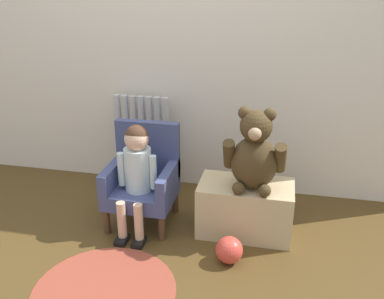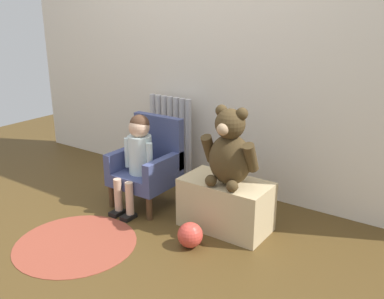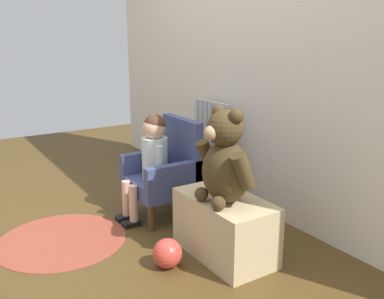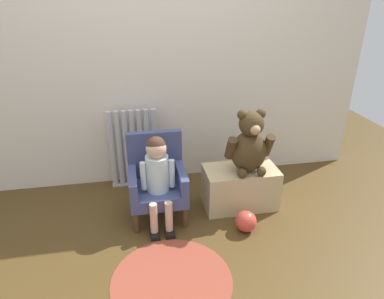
# 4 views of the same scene
# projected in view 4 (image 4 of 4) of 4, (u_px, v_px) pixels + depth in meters

# --- Properties ---
(ground_plane) EXTENTS (6.00, 6.00, 0.00)m
(ground_plane) POSITION_uv_depth(u_px,v_px,m) (176.00, 260.00, 2.29)
(ground_plane) COLOR #4D3719
(back_wall) EXTENTS (3.80, 0.05, 2.40)m
(back_wall) POSITION_uv_depth(u_px,v_px,m) (153.00, 48.00, 2.82)
(back_wall) COLOR beige
(back_wall) RESTS_ON ground_plane
(radiator) EXTENTS (0.43, 0.05, 0.72)m
(radiator) POSITION_uv_depth(u_px,v_px,m) (134.00, 149.00, 3.03)
(radiator) COLOR #B6B4B9
(radiator) RESTS_ON ground_plane
(child_armchair) EXTENTS (0.43, 0.40, 0.66)m
(child_armchair) POSITION_uv_depth(u_px,v_px,m) (157.00, 179.00, 2.66)
(child_armchair) COLOR #3F4876
(child_armchair) RESTS_ON ground_plane
(child_figure) EXTENTS (0.25, 0.35, 0.70)m
(child_figure) POSITION_uv_depth(u_px,v_px,m) (157.00, 169.00, 2.49)
(child_figure) COLOR silver
(child_figure) RESTS_ON ground_plane
(low_bench) EXTENTS (0.59, 0.32, 0.34)m
(low_bench) POSITION_uv_depth(u_px,v_px,m) (240.00, 187.00, 2.81)
(low_bench) COLOR tan
(low_bench) RESTS_ON ground_plane
(large_teddy_bear) EXTENTS (0.37, 0.26, 0.51)m
(large_teddy_bear) POSITION_uv_depth(u_px,v_px,m) (249.00, 145.00, 2.62)
(large_teddy_bear) COLOR #44341C
(large_teddy_bear) RESTS_ON low_bench
(floor_rug) EXTENTS (0.76, 0.76, 0.01)m
(floor_rug) POSITION_uv_depth(u_px,v_px,m) (172.00, 280.00, 2.13)
(floor_rug) COLOR brown
(floor_rug) RESTS_ON ground_plane
(toy_ball) EXTENTS (0.16, 0.16, 0.16)m
(toy_ball) POSITION_uv_depth(u_px,v_px,m) (246.00, 221.00, 2.54)
(toy_ball) COLOR #D14135
(toy_ball) RESTS_ON ground_plane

